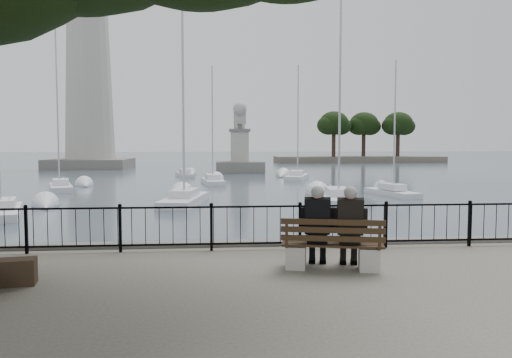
{
  "coord_description": "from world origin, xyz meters",
  "views": [
    {
      "loc": [
        -0.92,
        -8.57,
        2.39
      ],
      "look_at": [
        0.0,
        2.5,
        1.6
      ],
      "focal_mm": 35.0,
      "sensor_mm": 36.0,
      "label": 1
    }
  ],
  "objects": [
    {
      "name": "harbor",
      "position": [
        0.0,
        3.0,
        -0.5
      ],
      "size": [
        260.0,
        260.0,
        1.2
      ],
      "color": "#5E5B56",
      "rests_on": "ground"
    },
    {
      "name": "railing",
      "position": [
        0.0,
        2.5,
        0.56
      ],
      "size": [
        22.06,
        0.06,
        1.0
      ],
      "color": "black",
      "rests_on": "ground"
    },
    {
      "name": "bench",
      "position": [
        1.29,
        0.61,
        0.35
      ],
      "size": [
        1.99,
        0.98,
        1.01
      ],
      "color": "#A39E91",
      "rests_on": "ground"
    },
    {
      "name": "person_left",
      "position": [
        1.04,
        0.78,
        0.74
      ],
      "size": [
        0.57,
        0.86,
        1.6
      ],
      "color": "black",
      "rests_on": "ground"
    },
    {
      "name": "person_right",
      "position": [
        1.64,
        0.65,
        0.74
      ],
      "size": [
        0.57,
        0.86,
        1.6
      ],
      "color": "black",
      "rests_on": "ground"
    },
    {
      "name": "lighthouse",
      "position": [
        -18.0,
        62.0,
        12.57
      ],
      "size": [
        10.54,
        10.54,
        32.08
      ],
      "color": "#5E5B56",
      "rests_on": "ground"
    },
    {
      "name": "lion_monument",
      "position": [
        2.0,
        49.94,
        1.05
      ],
      "size": [
        5.54,
        5.54,
        8.28
      ],
      "color": "#5E5B56",
      "rests_on": "ground"
    },
    {
      "name": "sailboat_a",
      "position": [
        -10.78,
        15.42,
        -0.7
      ],
      "size": [
        2.98,
        5.36,
        9.72
      ],
      "color": "silver",
      "rests_on": "ground"
    },
    {
      "name": "sailboat_b",
      "position": [
        -2.62,
        19.37,
        -0.63
      ],
      "size": [
        2.66,
        6.25,
        13.54
      ],
      "color": "silver",
      "rests_on": "ground"
    },
    {
      "name": "sailboat_c",
      "position": [
        6.13,
        19.57,
        -0.65
      ],
      "size": [
        2.2,
        6.04,
        12.4
      ],
      "color": "silver",
      "rests_on": "ground"
    },
    {
      "name": "sailboat_d",
      "position": [
        10.56,
        22.82,
        -0.71
      ],
      "size": [
        2.38,
        4.94,
        8.84
      ],
      "color": "silver",
      "rests_on": "ground"
    },
    {
      "name": "sailboat_e",
      "position": [
        -12.13,
        28.71,
        -0.64
      ],
      "size": [
        3.04,
        5.36,
        12.25
      ],
      "color": "silver",
      "rests_on": "ground"
    },
    {
      "name": "sailboat_f",
      "position": [
        -1.1,
        33.5,
        -0.7
      ],
      "size": [
        2.15,
        5.44,
        10.0
      ],
      "color": "silver",
      "rests_on": "ground"
    },
    {
      "name": "sailboat_g",
      "position": [
        6.88,
        38.22,
        -0.69
      ],
      "size": [
        3.26,
        6.04,
        10.91
      ],
      "color": "silver",
      "rests_on": "ground"
    },
    {
      "name": "sailboat_h",
      "position": [
        -4.02,
        43.35,
        -0.67
      ],
      "size": [
        2.3,
        4.87,
        10.32
      ],
      "color": "silver",
      "rests_on": "ground"
    },
    {
      "name": "far_shore",
      "position": [
        25.54,
        79.46,
        3.0
      ],
      "size": [
        30.0,
        8.6,
        9.18
      ],
      "color": "#565044",
      "rests_on": "ground"
    }
  ]
}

